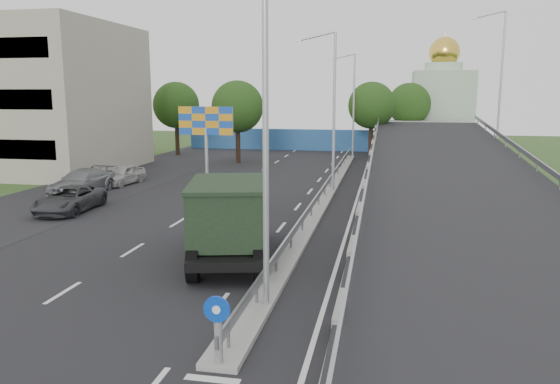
% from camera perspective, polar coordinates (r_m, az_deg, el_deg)
% --- Properties ---
extents(road_surface, '(26.00, 90.00, 0.04)m').
position_cam_1_polar(road_surface, '(30.66, -1.75, -1.83)').
color(road_surface, black).
rests_on(road_surface, ground).
extents(parking_strip, '(8.00, 90.00, 0.05)m').
position_cam_1_polar(parking_strip, '(35.83, -22.47, -0.85)').
color(parking_strip, black).
rests_on(parking_strip, ground).
extents(median, '(1.00, 44.00, 0.20)m').
position_cam_1_polar(median, '(34.02, 4.69, -0.48)').
color(median, gray).
rests_on(median, ground).
extents(overpass_ramp, '(10.00, 50.00, 3.50)m').
position_cam_1_polar(overpass_ramp, '(33.76, 17.49, 1.84)').
color(overpass_ramp, gray).
rests_on(overpass_ramp, ground).
extents(median_guardrail, '(0.09, 44.00, 0.71)m').
position_cam_1_polar(median_guardrail, '(33.91, 4.70, 0.60)').
color(median_guardrail, gray).
rests_on(median_guardrail, median).
extents(sign_bollard, '(0.64, 0.23, 1.67)m').
position_cam_1_polar(sign_bollard, '(13.15, -6.51, -14.08)').
color(sign_bollard, black).
rests_on(sign_bollard, median).
extents(lamp_post_near, '(2.74, 0.18, 10.08)m').
position_cam_1_polar(lamp_post_near, '(15.65, -2.21, 7.96)').
color(lamp_post_near, '#B2B5B7').
rests_on(lamp_post_near, median).
extents(lamp_post_mid, '(2.74, 0.18, 10.08)m').
position_cam_1_polar(lamp_post_mid, '(35.41, 5.38, 9.23)').
color(lamp_post_mid, '#B2B5B7').
rests_on(lamp_post_mid, median).
extents(lamp_post_far, '(2.74, 0.18, 10.08)m').
position_cam_1_polar(lamp_post_far, '(55.34, 7.52, 9.56)').
color(lamp_post_far, '#B2B5B7').
rests_on(lamp_post_far, median).
extents(blue_wall, '(30.00, 0.50, 2.40)m').
position_cam_1_polar(blue_wall, '(61.92, 3.98, 5.43)').
color(blue_wall, '#2A5B9C').
rests_on(blue_wall, ground).
extents(church, '(7.00, 7.00, 13.80)m').
position_cam_1_polar(church, '(69.51, 16.55, 8.95)').
color(church, '#B2CCAD').
rests_on(church, ground).
extents(billboard, '(4.00, 0.24, 5.50)m').
position_cam_1_polar(billboard, '(39.39, -7.75, 6.93)').
color(billboard, '#B2B5B7').
rests_on(billboard, ground).
extents(tree_left_mid, '(4.80, 4.80, 7.60)m').
position_cam_1_polar(tree_left_mid, '(51.11, -4.47, 8.86)').
color(tree_left_mid, black).
rests_on(tree_left_mid, ground).
extents(tree_median_far, '(4.80, 4.80, 7.60)m').
position_cam_1_polar(tree_median_far, '(57.26, 9.55, 8.90)').
color(tree_median_far, black).
rests_on(tree_median_far, ground).
extents(tree_left_far, '(4.80, 4.80, 7.60)m').
position_cam_1_polar(tree_left_far, '(58.42, -10.80, 8.89)').
color(tree_left_far, black).
rests_on(tree_left_far, ground).
extents(tree_ramp_far, '(4.80, 4.80, 7.60)m').
position_cam_1_polar(tree_ramp_far, '(64.27, 13.36, 8.91)').
color(tree_ramp_far, black).
rests_on(tree_ramp_far, ground).
extents(dump_truck, '(4.21, 7.66, 3.20)m').
position_cam_1_polar(dump_truck, '(21.48, -5.26, -2.31)').
color(dump_truck, black).
rests_on(dump_truck, ground).
extents(parked_car_c, '(2.58, 5.13, 1.39)m').
position_cam_1_polar(parked_car_c, '(32.06, -21.13, -0.72)').
color(parked_car_c, '#38393D').
rests_on(parked_car_c, ground).
extents(parked_car_d, '(2.64, 5.58, 1.57)m').
position_cam_1_polar(parked_car_d, '(37.54, -19.98, 1.01)').
color(parked_car_d, gray).
rests_on(parked_car_d, ground).
extents(parked_car_e, '(2.12, 4.36, 1.43)m').
position_cam_1_polar(parked_car_e, '(40.42, -16.17, 1.75)').
color(parked_car_e, '#ACABA7').
rests_on(parked_car_e, ground).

